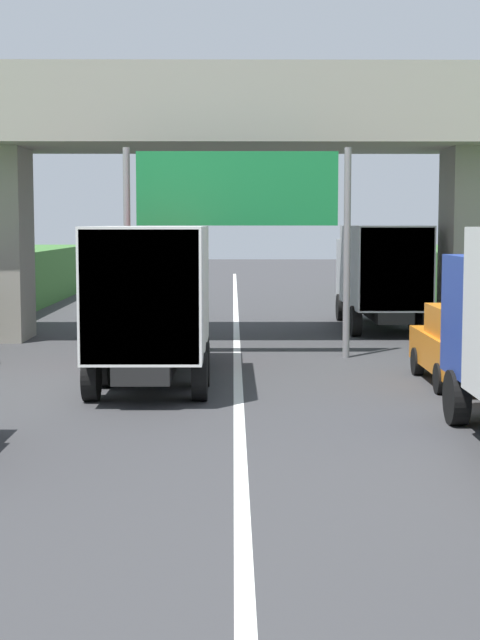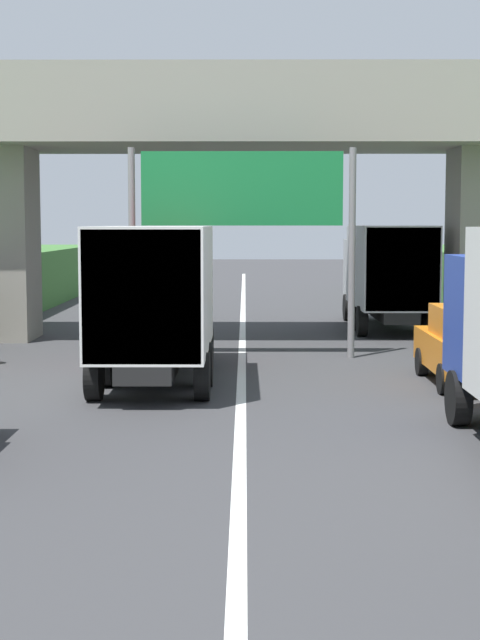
% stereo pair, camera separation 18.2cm
% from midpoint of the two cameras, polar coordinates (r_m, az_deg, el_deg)
% --- Properties ---
extents(lane_centre_stripe, '(0.20, 91.24, 0.01)m').
position_cam_midpoint_polar(lane_centre_stripe, '(23.32, -0.36, -2.96)').
color(lane_centre_stripe, white).
rests_on(lane_centre_stripe, ground).
extents(overpass_bridge, '(40.00, 4.80, 7.95)m').
position_cam_midpoint_polar(overpass_bridge, '(29.57, -0.38, 10.53)').
color(overpass_bridge, gray).
rests_on(overpass_bridge, ground).
extents(overhead_highway_sign, '(5.88, 0.18, 5.45)m').
position_cam_midpoint_polar(overhead_highway_sign, '(25.32, -0.37, 6.87)').
color(overhead_highway_sign, slate).
rests_on(overhead_highway_sign, ground).
extents(truck_silver, '(2.44, 7.30, 3.44)m').
position_cam_midpoint_polar(truck_silver, '(32.83, 8.02, 2.86)').
color(truck_silver, black).
rests_on(truck_silver, ground).
extents(truck_red, '(2.44, 7.30, 3.44)m').
position_cam_midpoint_polar(truck_red, '(21.46, -5.28, 1.46)').
color(truck_red, black).
rests_on(truck_red, ground).
extents(car_orange, '(1.86, 4.10, 1.72)m').
position_cam_midpoint_polar(car_orange, '(21.76, 12.89, -1.45)').
color(car_orange, orange).
rests_on(car_orange, ground).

